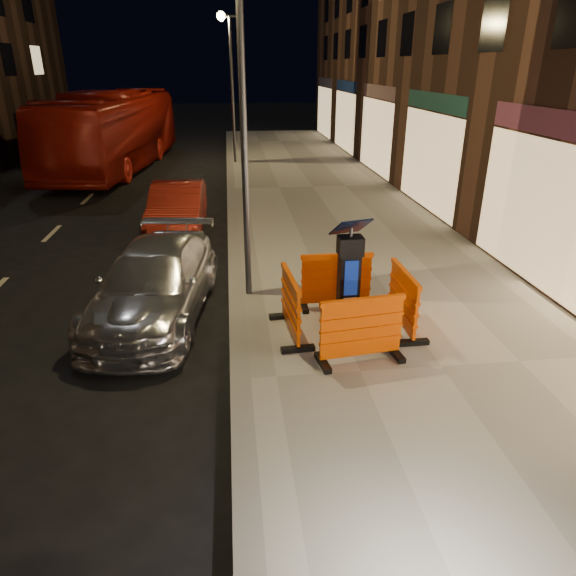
{
  "coord_description": "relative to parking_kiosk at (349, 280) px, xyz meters",
  "views": [
    {
      "loc": [
        -0.02,
        -6.27,
        4.29
      ],
      "look_at": [
        0.8,
        1.0,
        1.1
      ],
      "focal_mm": 32.0,
      "sensor_mm": 36.0,
      "label": 1
    }
  ],
  "objects": [
    {
      "name": "bus_doubledecker",
      "position": [
        -6.77,
        16.48,
        -1.08
      ],
      "size": [
        4.1,
        12.08,
        3.3
      ],
      "primitive_type": "imported",
      "rotation": [
        0.0,
        0.0,
        -0.11
      ],
      "color": "maroon",
      "rests_on": "ground"
    },
    {
      "name": "car_silver",
      "position": [
        -3.29,
        1.26,
        -1.08
      ],
      "size": [
        2.4,
        4.68,
        1.3
      ],
      "primitive_type": "imported",
      "rotation": [
        0.0,
        0.0,
        -0.13
      ],
      "color": "silver",
      "rests_on": "ground"
    },
    {
      "name": "barrier_kerbside",
      "position": [
        -0.95,
        0.0,
        -0.41
      ],
      "size": [
        0.65,
        1.37,
        1.04
      ],
      "primitive_type": "cube",
      "rotation": [
        0.0,
        0.0,
        1.65
      ],
      "color": "#E94B00",
      "rests_on": "sidewalk"
    },
    {
      "name": "sidewalk",
      "position": [
        1.18,
        -1.26,
        -1.01
      ],
      "size": [
        6.0,
        60.0,
        0.15
      ],
      "primitive_type": "cube",
      "color": "gray",
      "rests_on": "ground"
    },
    {
      "name": "street_lamp_far",
      "position": [
        -1.57,
        16.74,
        2.07
      ],
      "size": [
        0.12,
        0.12,
        6.0
      ],
      "primitive_type": "cylinder",
      "color": "#3F3F44",
      "rests_on": "sidewalk"
    },
    {
      "name": "barrier_front",
      "position": [
        0.0,
        -0.95,
        -0.41
      ],
      "size": [
        1.39,
        0.72,
        1.04
      ],
      "primitive_type": "cube",
      "rotation": [
        0.0,
        0.0,
        0.13
      ],
      "color": "#E94B00",
      "rests_on": "sidewalk"
    },
    {
      "name": "street_lamp_mid",
      "position": [
        -1.57,
        1.74,
        2.07
      ],
      "size": [
        0.12,
        0.12,
        6.0
      ],
      "primitive_type": "cylinder",
      "color": "#3F3F44",
      "rests_on": "sidewalk"
    },
    {
      "name": "ground_plane",
      "position": [
        -1.82,
        -1.26,
        -1.08
      ],
      "size": [
        120.0,
        120.0,
        0.0
      ],
      "primitive_type": "plane",
      "color": "black",
      "rests_on": "ground"
    },
    {
      "name": "barrier_back",
      "position": [
        0.0,
        0.95,
        -0.41
      ],
      "size": [
        1.34,
        0.56,
        1.04
      ],
      "primitive_type": "cube",
      "rotation": [
        0.0,
        0.0,
        -0.01
      ],
      "color": "#E94B00",
      "rests_on": "sidewalk"
    },
    {
      "name": "kerb",
      "position": [
        -1.82,
        -1.26,
        -1.01
      ],
      "size": [
        0.3,
        60.0,
        0.15
      ],
      "primitive_type": "cube",
      "color": "slate",
      "rests_on": "ground"
    },
    {
      "name": "barrier_bldgside",
      "position": [
        0.95,
        0.0,
        -0.41
      ],
      "size": [
        0.56,
        1.34,
        1.04
      ],
      "primitive_type": "cube",
      "rotation": [
        0.0,
        0.0,
        1.58
      ],
      "color": "#E94B00",
      "rests_on": "sidewalk"
    },
    {
      "name": "parking_kiosk",
      "position": [
        0.0,
        0.0,
        0.0
      ],
      "size": [
        0.61,
        0.61,
        1.86
      ],
      "primitive_type": "cube",
      "rotation": [
        0.0,
        0.0,
        0.05
      ],
      "color": "black",
      "rests_on": "sidewalk"
    },
    {
      "name": "car_red",
      "position": [
        -3.33,
        6.59,
        -1.08
      ],
      "size": [
        1.45,
        3.98,
        1.3
      ],
      "primitive_type": "imported",
      "rotation": [
        0.0,
        0.0,
        -0.02
      ],
      "color": "maroon",
      "rests_on": "ground"
    }
  ]
}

